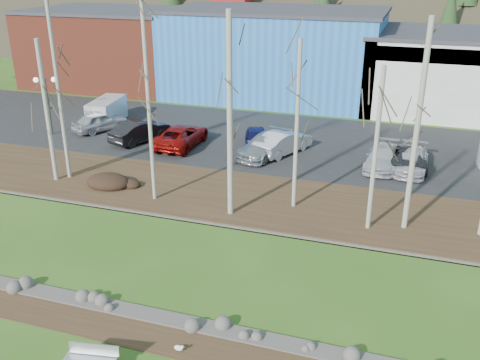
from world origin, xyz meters
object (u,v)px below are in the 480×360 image
(car_5, at_px, (283,142))
(van_grey, at_px, (106,112))
(car_3, at_px, (265,145))
(street_lamp, at_px, (46,90))
(car_4, at_px, (256,139))
(seagull, at_px, (179,348))
(car_2, at_px, (181,136))
(car_8, at_px, (411,160))
(car_0, at_px, (100,121))
(car_6, at_px, (408,155))
(bench_intact, at_px, (92,358))
(car_7, at_px, (382,157))
(car_1, at_px, (140,131))

(car_5, distance_m, van_grey, 15.72)
(van_grey, bearing_deg, car_3, -21.61)
(street_lamp, bearing_deg, car_4, -17.93)
(seagull, height_order, car_2, car_2)
(car_8, distance_m, van_grey, 24.27)
(car_0, xyz_separation_m, car_6, (23.17, -0.40, -0.06))
(street_lamp, distance_m, car_3, 17.11)
(car_0, relative_size, car_8, 0.93)
(car_0, bearing_deg, seagull, 154.51)
(bench_intact, distance_m, car_0, 26.84)
(car_0, distance_m, car_6, 23.18)
(car_3, bearing_deg, car_5, 53.60)
(seagull, relative_size, van_grey, 0.09)
(car_6, bearing_deg, car_3, 3.37)
(seagull, distance_m, car_3, 19.98)
(car_3, relative_size, car_4, 1.29)
(bench_intact, xyz_separation_m, car_7, (7.72, 21.71, 0.39))
(car_1, bearing_deg, street_lamp, 24.97)
(street_lamp, xyz_separation_m, car_2, (10.66, 0.46, -2.69))
(car_0, bearing_deg, van_grey, -44.48)
(car_5, relative_size, car_6, 0.97)
(street_lamp, xyz_separation_m, car_1, (7.35, 0.52, -2.66))
(bench_intact, distance_m, car_7, 23.05)
(car_1, relative_size, car_2, 0.87)
(car_0, bearing_deg, bench_intact, 148.27)
(street_lamp, bearing_deg, car_0, 7.03)
(seagull, xyz_separation_m, car_4, (-3.52, 21.24, 0.65))
(car_0, distance_m, car_3, 13.86)
(seagull, relative_size, car_4, 0.10)
(seagull, xyz_separation_m, car_7, (5.31, 20.07, 0.66))
(car_7, bearing_deg, car_0, 179.50)
(car_3, height_order, car_8, car_3)
(car_8, bearing_deg, bench_intact, -110.86)
(car_1, xyz_separation_m, car_4, (8.52, 1.30, -0.12))
(car_6, relative_size, car_7, 1.05)
(van_grey, bearing_deg, car_0, -79.64)
(seagull, distance_m, car_1, 23.31)
(car_7, relative_size, van_grey, 1.03)
(bench_intact, bearing_deg, street_lamp, 118.90)
(bench_intact, height_order, car_1, car_1)
(car_2, distance_m, car_5, 7.35)
(car_4, distance_m, car_8, 10.70)
(bench_intact, distance_m, seagull, 2.94)
(car_0, xyz_separation_m, car_5, (14.84, -0.63, 0.04))
(bench_intact, xyz_separation_m, car_1, (-9.62, 21.59, 0.49))
(car_8, bearing_deg, van_grey, 175.19)
(car_0, xyz_separation_m, car_1, (4.24, -1.39, 0.04))
(street_lamp, distance_m, car_7, 24.86)
(car_2, bearing_deg, car_5, -173.33)
(car_8, bearing_deg, car_7, -177.15)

